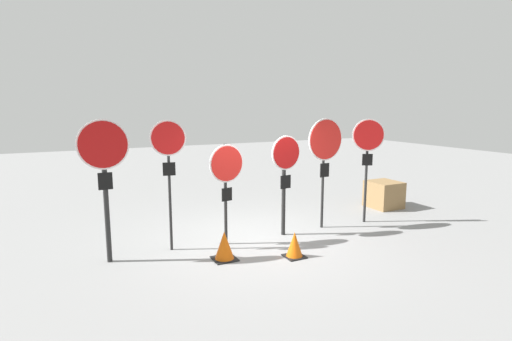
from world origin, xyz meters
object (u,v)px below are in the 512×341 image
object	(u,v)px
stop_sign_0	(104,165)
storage_crate	(384,194)
traffic_cone_0	(224,246)
stop_sign_3	(285,168)
traffic_cone_1	(295,245)
stop_sign_2	(226,172)
stop_sign_1	(168,152)
stop_sign_4	(325,147)
stop_sign_5	(368,146)

from	to	relation	value
stop_sign_0	storage_crate	distance (m)	7.47
storage_crate	traffic_cone_0	bearing A→B (deg)	-163.48
stop_sign_3	traffic_cone_1	xyz separation A→B (m)	(-0.47, -1.18, -1.25)
stop_sign_2	stop_sign_3	size ratio (longest dim) A/B	0.94
stop_sign_1	stop_sign_4	bearing A→B (deg)	7.72
storage_crate	stop_sign_4	bearing A→B (deg)	-162.57
stop_sign_2	stop_sign_3	world-z (taller)	stop_sign_3
stop_sign_0	storage_crate	bearing A→B (deg)	6.45
stop_sign_5	traffic_cone_1	xyz separation A→B (m)	(-2.70, -1.16, -1.62)
stop_sign_2	stop_sign_0	bearing A→B (deg)	170.08
stop_sign_5	traffic_cone_1	world-z (taller)	stop_sign_5
traffic_cone_1	stop_sign_3	bearing A→B (deg)	68.18
stop_sign_2	stop_sign_5	xyz separation A→B (m)	(3.57, -0.02, 0.37)
stop_sign_4	stop_sign_5	xyz separation A→B (m)	(1.16, -0.08, -0.02)
stop_sign_1	stop_sign_4	distance (m)	3.51
stop_sign_3	storage_crate	bearing A→B (deg)	6.25
stop_sign_5	storage_crate	size ratio (longest dim) A/B	2.97
stop_sign_0	traffic_cone_1	bearing A→B (deg)	-21.59
traffic_cone_1	traffic_cone_0	bearing A→B (deg)	159.04
stop_sign_2	stop_sign_5	bearing A→B (deg)	-8.83
traffic_cone_0	traffic_cone_1	size ratio (longest dim) A/B	1.11
stop_sign_3	traffic_cone_1	bearing A→B (deg)	-119.04
stop_sign_2	stop_sign_5	size ratio (longest dim) A/B	0.82
traffic_cone_1	stop_sign_0	bearing A→B (deg)	158.42
stop_sign_0	stop_sign_5	size ratio (longest dim) A/B	1.03
stop_sign_0	traffic_cone_1	distance (m)	3.70
stop_sign_1	storage_crate	size ratio (longest dim) A/B	3.03
stop_sign_0	stop_sign_2	bearing A→B (deg)	-1.46
stop_sign_5	traffic_cone_1	size ratio (longest dim) A/B	5.18
stop_sign_2	stop_sign_5	distance (m)	3.59
stop_sign_0	stop_sign_3	distance (m)	3.61
stop_sign_1	traffic_cone_0	world-z (taller)	stop_sign_1
stop_sign_3	stop_sign_4	bearing A→B (deg)	-4.02
stop_sign_0	stop_sign_5	world-z (taller)	stop_sign_0
stop_sign_2	traffic_cone_0	size ratio (longest dim) A/B	3.85
stop_sign_4	stop_sign_5	distance (m)	1.17
traffic_cone_0	storage_crate	size ratio (longest dim) A/B	0.64
stop_sign_0	stop_sign_2	size ratio (longest dim) A/B	1.25
stop_sign_2	storage_crate	xyz separation A→B (m)	(5.03, 0.88, -1.13)
stop_sign_2	stop_sign_5	world-z (taller)	stop_sign_5
stop_sign_5	storage_crate	world-z (taller)	stop_sign_5
stop_sign_5	traffic_cone_0	xyz separation A→B (m)	(-3.91, -0.69, -1.59)
stop_sign_0	traffic_cone_0	xyz separation A→B (m)	(1.91, -0.77, -1.52)
stop_sign_1	stop_sign_5	bearing A→B (deg)	7.18
stop_sign_2	storage_crate	size ratio (longest dim) A/B	2.45
stop_sign_3	storage_crate	distance (m)	3.96
storage_crate	stop_sign_5	bearing A→B (deg)	-148.26
stop_sign_5	stop_sign_1	bearing A→B (deg)	-155.15
stop_sign_3	stop_sign_0	bearing A→B (deg)	171.84
stop_sign_1	stop_sign_3	xyz separation A→B (m)	(2.44, -0.17, -0.44)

